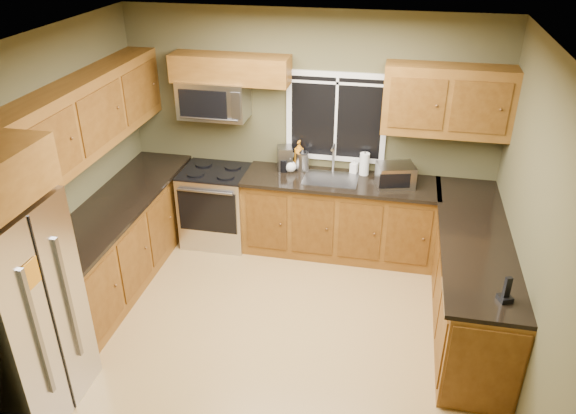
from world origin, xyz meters
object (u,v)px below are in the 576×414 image
(toaster_oven, at_px, (395,175))
(soap_bottle_a, at_px, (299,155))
(cordless_phone, at_px, (506,294))
(coffee_maker, at_px, (285,159))
(soap_bottle_b, at_px, (354,166))
(range, at_px, (217,205))
(soap_bottle_c, at_px, (291,165))
(paper_towel_roll, at_px, (364,164))
(kettle, at_px, (302,160))
(refrigerator, at_px, (11,315))
(microwave, at_px, (214,99))

(toaster_oven, relative_size, soap_bottle_a, 1.35)
(cordless_phone, bearing_deg, coffee_maker, 136.27)
(cordless_phone, bearing_deg, soap_bottle_b, 122.79)
(range, distance_m, soap_bottle_c, 1.04)
(paper_towel_roll, xyz_separation_m, soap_bottle_a, (-0.75, 0.02, 0.04))
(kettle, distance_m, soap_bottle_b, 0.59)
(refrigerator, bearing_deg, paper_towel_roll, 51.28)
(soap_bottle_c, bearing_deg, refrigerator, -118.36)
(refrigerator, relative_size, paper_towel_roll, 6.41)
(cordless_phone, bearing_deg, soap_bottle_c, 135.86)
(microwave, relative_size, coffee_maker, 2.82)
(paper_towel_roll, bearing_deg, toaster_oven, -32.77)
(kettle, xyz_separation_m, paper_towel_roll, (0.70, 0.03, 0.01))
(range, relative_size, cordless_phone, 4.35)
(refrigerator, xyz_separation_m, soap_bottle_a, (1.64, 3.00, 0.21))
(toaster_oven, xyz_separation_m, soap_bottle_b, (-0.47, 0.25, -0.03))
(range, relative_size, paper_towel_roll, 3.34)
(kettle, bearing_deg, soap_bottle_b, 4.88)
(range, bearing_deg, refrigerator, -103.97)
(soap_bottle_c, bearing_deg, soap_bottle_b, 8.40)
(kettle, height_order, cordless_phone, kettle)
(refrigerator, relative_size, soap_bottle_b, 10.34)
(coffee_maker, relative_size, soap_bottle_a, 0.81)
(refrigerator, bearing_deg, kettle, 60.21)
(kettle, height_order, soap_bottle_a, soap_bottle_a)
(toaster_oven, xyz_separation_m, coffee_maker, (-1.26, 0.19, 0.00))
(soap_bottle_b, height_order, cordless_phone, cordless_phone)
(paper_towel_roll, xyz_separation_m, cordless_phone, (1.25, -2.10, -0.06))
(soap_bottle_a, xyz_separation_m, soap_bottle_c, (-0.08, -0.11, -0.08))
(refrigerator, xyz_separation_m, microwave, (0.69, 2.91, 0.83))
(coffee_maker, xyz_separation_m, soap_bottle_c, (0.08, -0.05, -0.04))
(paper_towel_roll, distance_m, soap_bottle_a, 0.75)
(range, distance_m, kettle, 1.18)
(soap_bottle_a, bearing_deg, cordless_phone, -46.68)
(range, relative_size, soap_bottle_b, 5.39)
(toaster_oven, bearing_deg, refrigerator, -134.87)
(soap_bottle_a, bearing_deg, soap_bottle_b, 0.00)
(soap_bottle_c, relative_size, cordless_phone, 0.77)
(microwave, bearing_deg, coffee_maker, 2.46)
(kettle, relative_size, soap_bottle_a, 0.79)
(range, bearing_deg, kettle, 10.23)
(paper_towel_roll, height_order, cordless_phone, paper_towel_roll)
(microwave, height_order, cordless_phone, microwave)
(paper_towel_roll, height_order, soap_bottle_b, paper_towel_roll)
(refrigerator, xyz_separation_m, cordless_phone, (3.64, 0.88, 0.10))
(microwave, xyz_separation_m, soap_bottle_a, (0.95, 0.09, -0.62))
(cordless_phone, bearing_deg, kettle, 133.29)
(coffee_maker, distance_m, cordless_phone, 2.99)
(soap_bottle_a, relative_size, soap_bottle_b, 1.92)
(microwave, bearing_deg, kettle, 2.53)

